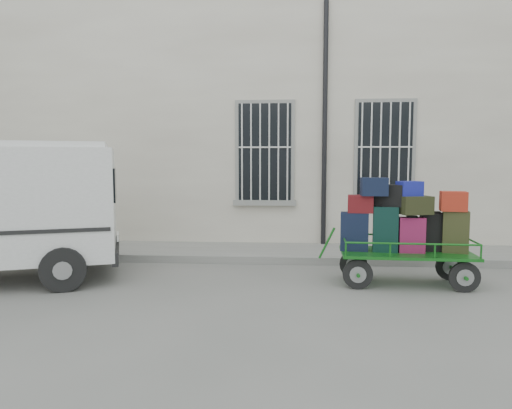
{
  "coord_description": "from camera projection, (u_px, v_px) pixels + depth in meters",
  "views": [
    {
      "loc": [
        0.14,
        -7.51,
        2.01
      ],
      "look_at": [
        -0.46,
        1.0,
        1.23
      ],
      "focal_mm": 32.0,
      "sensor_mm": 36.0,
      "label": 1
    }
  ],
  "objects": [
    {
      "name": "ground",
      "position": [
        279.0,
        283.0,
        7.65
      ],
      "size": [
        80.0,
        80.0,
        0.0
      ],
      "primitive_type": "plane",
      "color": "slate",
      "rests_on": "ground"
    },
    {
      "name": "sidewalk",
      "position": [
        281.0,
        253.0,
        9.83
      ],
      "size": [
        24.0,
        1.7,
        0.15
      ],
      "primitive_type": "cube",
      "color": "slate",
      "rests_on": "ground"
    },
    {
      "name": "luggage_cart",
      "position": [
        404.0,
        229.0,
        7.48
      ],
      "size": [
        2.5,
        1.05,
        1.77
      ],
      "rotation": [
        0.0,
        0.0,
        -0.04
      ],
      "color": "black",
      "rests_on": "ground"
    },
    {
      "name": "building",
      "position": [
        284.0,
        127.0,
        12.84
      ],
      "size": [
        24.0,
        5.15,
        6.0
      ],
      "color": "#BEB3A2",
      "rests_on": "ground"
    }
  ]
}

